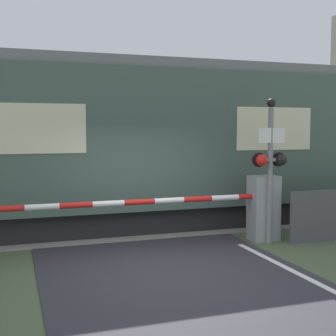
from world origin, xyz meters
TOP-DOWN VIEW (x-y plane):
  - ground_plane at (0.00, 0.00)m, footprint 80.00×80.00m
  - track_bed at (0.00, 3.64)m, footprint 36.00×3.20m
  - train at (-2.01, 3.64)m, footprint 19.71×2.90m
  - crossing_barrier at (2.10, 1.28)m, footprint 6.54×0.44m
  - signal_post at (2.61, 1.01)m, footprint 0.76×0.26m

SIDE VIEW (x-z plane):
  - ground_plane at x=0.00m, z-range 0.00..0.00m
  - track_bed at x=0.00m, z-range -0.04..0.09m
  - crossing_barrier at x=2.10m, z-range 0.05..1.44m
  - signal_post at x=2.61m, z-range 0.22..3.23m
  - train at x=-2.01m, z-range 0.05..4.02m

